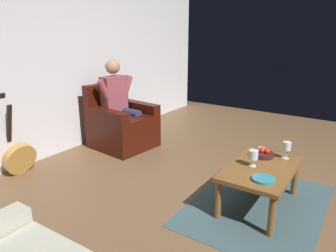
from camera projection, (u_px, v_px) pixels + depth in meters
ground_plane at (252, 198)px, 3.23m from camera, size 7.24×7.24×0.00m
wall_back at (67, 61)px, 4.33m from camera, size 6.43×0.06×2.51m
rug at (258, 205)px, 3.11m from camera, size 1.65×1.20×0.01m
armchair at (121, 125)px, 4.61m from camera, size 0.84×0.87×0.92m
person_seated at (119, 101)px, 4.52m from camera, size 0.65×0.57×1.27m
coffee_table at (261, 173)px, 3.01m from camera, size 0.95×0.59×0.41m
guitar at (19, 156)px, 3.74m from camera, size 0.39×0.33×0.98m
wine_glass_near at (253, 156)px, 2.97m from camera, size 0.09×0.09×0.16m
wine_glass_far at (287, 147)px, 3.15m from camera, size 0.08×0.08×0.18m
fruit_bowl at (263, 153)px, 3.22m from camera, size 0.22×0.22×0.11m
decorative_dish at (264, 179)px, 2.72m from camera, size 0.20×0.20×0.02m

